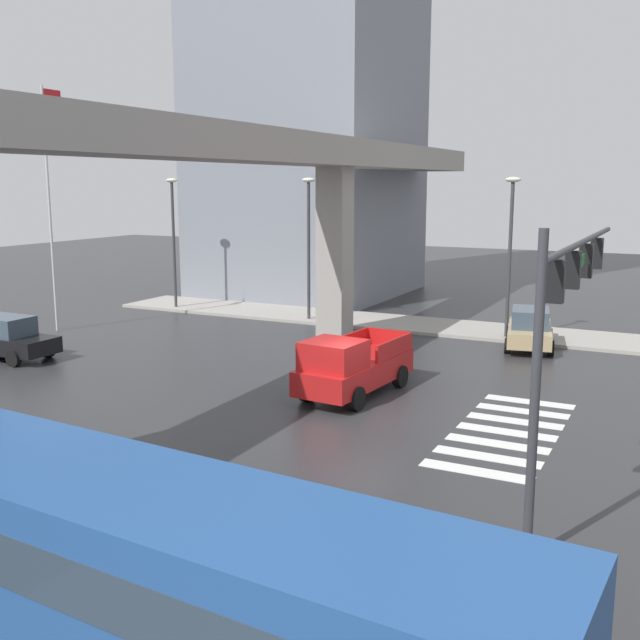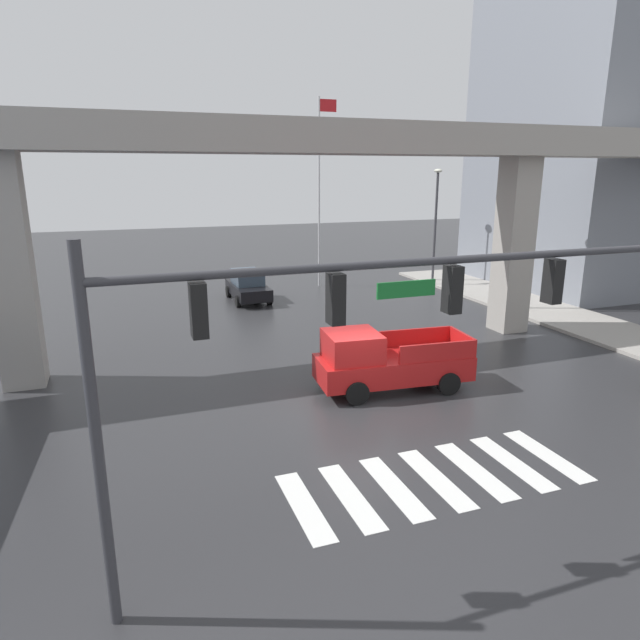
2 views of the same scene
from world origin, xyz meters
TOP-DOWN VIEW (x-y plane):
  - ground_plane at (0.00, 0.00)m, footprint 120.00×120.00m
  - crosswalk_stripes at (-0.00, -4.53)m, footprint 7.15×2.80m
  - elevated_overpass at (0.00, 5.62)m, footprint 52.20×2.55m
  - sidewalk_east at (13.99, 2.00)m, footprint 4.00×36.00m
  - pickup_truck at (1.35, 0.93)m, footprint 5.25×2.42m
  - sedan_black at (0.08, 15.56)m, footprint 1.97×4.31m
  - traffic_signal_mast at (-3.53, -6.51)m, footprint 10.89×0.32m
  - street_lamp_mid_block at (12.79, 8.42)m, footprint 0.44×0.70m
  - street_lamp_far_north at (12.79, 16.81)m, footprint 0.44×0.70m
  - flagpole at (5.37, 18.14)m, footprint 1.16×0.12m

SIDE VIEW (x-z plane):
  - ground_plane at x=0.00m, z-range 0.00..0.00m
  - crosswalk_stripes at x=0.00m, z-range 0.00..0.01m
  - sidewalk_east at x=13.99m, z-range 0.00..0.15m
  - sedan_black at x=0.08m, z-range -0.01..1.71m
  - pickup_truck at x=1.35m, z-range -0.05..2.03m
  - street_lamp_mid_block at x=12.79m, z-range 0.94..8.18m
  - street_lamp_far_north at x=12.79m, z-range 0.94..8.18m
  - traffic_signal_mast at x=-3.53m, z-range 1.58..7.78m
  - flagpole at x=5.37m, z-range 0.82..12.18m
  - elevated_overpass at x=0.00m, z-range 3.23..12.13m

